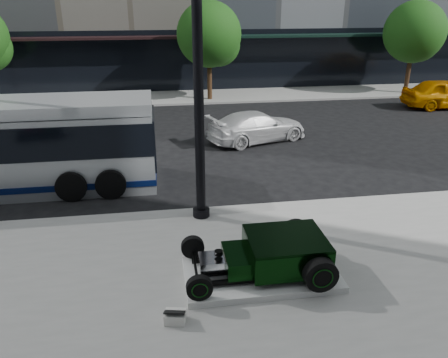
{
  "coord_description": "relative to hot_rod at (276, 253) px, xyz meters",
  "views": [
    {
      "loc": [
        -2.22,
        -13.65,
        5.9
      ],
      "look_at": [
        -0.5,
        -2.49,
        1.2
      ],
      "focal_mm": 35.0,
      "sensor_mm": 36.0,
      "label": 1
    }
  ],
  "objects": [
    {
      "name": "ground",
      "position": [
        -0.17,
        5.66,
        -0.7
      ],
      "size": [
        120.0,
        120.0,
        0.0
      ],
      "primitive_type": "plane",
      "color": "black",
      "rests_on": "ground"
    },
    {
      "name": "sidewalk_far",
      "position": [
        -0.17,
        19.66,
        -0.64
      ],
      "size": [
        70.0,
        4.0,
        0.12
      ],
      "primitive_type": "cube",
      "color": "gray",
      "rests_on": "ground"
    },
    {
      "name": "street_trees",
      "position": [
        0.97,
        18.73,
        3.07
      ],
      "size": [
        29.8,
        3.8,
        5.7
      ],
      "color": "black",
      "rests_on": "sidewalk_far"
    },
    {
      "name": "display_plinth",
      "position": [
        -0.33,
        0.0,
        -0.5
      ],
      "size": [
        3.4,
        1.8,
        0.15
      ],
      "primitive_type": "cube",
      "color": "silver",
      "rests_on": "sidewalk_near"
    },
    {
      "name": "hot_rod",
      "position": [
        0.0,
        0.0,
        0.0
      ],
      "size": [
        3.22,
        2.0,
        0.81
      ],
      "color": "black",
      "rests_on": "display_plinth"
    },
    {
      "name": "info_plaque",
      "position": [
        -2.3,
        -1.21,
        -0.45
      ],
      "size": [
        0.45,
        0.38,
        0.31
      ],
      "color": "silver",
      "rests_on": "sidewalk_near"
    },
    {
      "name": "lamppost",
      "position": [
        -1.34,
        3.13,
        3.44
      ],
      "size": [
        0.48,
        0.48,
        8.69
      ],
      "color": "black",
      "rests_on": "sidewalk_near"
    },
    {
      "name": "white_sedan",
      "position": [
        1.89,
        10.2,
        -0.04
      ],
      "size": [
        4.86,
        3.19,
        1.31
      ],
      "primitive_type": "imported",
      "rotation": [
        0.0,
        0.0,
        1.9
      ],
      "color": "silver",
      "rests_on": "ground"
    },
    {
      "name": "yellow_taxi",
      "position": [
        14.0,
        14.73,
        0.12
      ],
      "size": [
        4.96,
        2.3,
        1.64
      ],
      "primitive_type": "imported",
      "rotation": [
        0.0,
        0.0,
        1.5
      ],
      "color": "#D57E00",
      "rests_on": "ground"
    }
  ]
}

